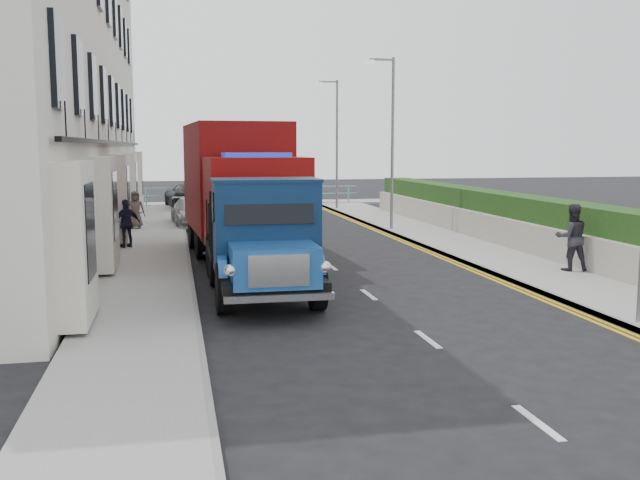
{
  "coord_description": "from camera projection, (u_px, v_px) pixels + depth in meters",
  "views": [
    {
      "loc": [
        -4.44,
        -13.9,
        3.47
      ],
      "look_at": [
        -1.27,
        1.53,
        1.4
      ],
      "focal_mm": 40.0,
      "sensor_mm": 36.0,
      "label": 1
    }
  ],
  "objects": [
    {
      "name": "lamp_far",
      "position": [
        335.0,
        137.0,
        38.46
      ],
      "size": [
        1.23,
        0.18,
        7.0
      ],
      "color": "slate",
      "rests_on": "ground"
    },
    {
      "name": "pedestrian_east_far",
      "position": [
        572.0,
        237.0,
        19.28
      ],
      "size": [
        0.99,
        0.84,
        1.82
      ],
      "primitive_type": "imported",
      "rotation": [
        0.0,
        0.0,
        2.96
      ],
      "color": "#2A272F",
      "rests_on": "pavement_east"
    },
    {
      "name": "bedford_lorry",
      "position": [
        265.0,
        247.0,
        15.81
      ],
      "size": [
        2.39,
        5.83,
        2.73
      ],
      "rotation": [
        0.0,
        0.0,
        -0.01
      ],
      "color": "black",
      "rests_on": "ground"
    },
    {
      "name": "pavement_west",
      "position": [
        151.0,
        255.0,
        22.53
      ],
      "size": [
        2.4,
        38.0,
        0.12
      ],
      "primitive_type": "cube",
      "color": "gray",
      "rests_on": "ground"
    },
    {
      "name": "garden_east",
      "position": [
        514.0,
        221.0,
        24.9
      ],
      "size": [
        1.45,
        28.0,
        1.75
      ],
      "color": "#B2AD9E",
      "rests_on": "ground"
    },
    {
      "name": "seafront_railing",
      "position": [
        250.0,
        196.0,
        42.15
      ],
      "size": [
        13.0,
        0.08,
        1.11
      ],
      "color": "#59B2A5",
      "rests_on": "ground"
    },
    {
      "name": "pavement_east",
      "position": [
        462.0,
        246.0,
        24.63
      ],
      "size": [
        2.6,
        38.0,
        0.12
      ],
      "primitive_type": "cube",
      "color": "gray",
      "rests_on": "ground"
    },
    {
      "name": "lamp_mid",
      "position": [
        390.0,
        133.0,
        28.75
      ],
      "size": [
        1.23,
        0.18,
        7.0
      ],
      "color": "slate",
      "rests_on": "ground"
    },
    {
      "name": "parked_car_rear",
      "position": [
        194.0,
        212.0,
        31.09
      ],
      "size": [
        2.12,
        4.38,
        1.23
      ],
      "primitive_type": "imported",
      "rotation": [
        0.0,
        0.0,
        0.09
      ],
      "color": "#A3A4A8",
      "rests_on": "ground"
    },
    {
      "name": "terrace_west",
      "position": [
        21.0,
        39.0,
        24.63
      ],
      "size": [
        6.31,
        30.2,
        14.25
      ],
      "color": "silver",
      "rests_on": "ground"
    },
    {
      "name": "pedestrian_west_far",
      "position": [
        135.0,
        210.0,
        29.24
      ],
      "size": [
        0.82,
        0.59,
        1.55
      ],
      "primitive_type": "imported",
      "rotation": [
        0.0,
        0.0,
        0.14
      ],
      "color": "#463832",
      "rests_on": "pavement_west"
    },
    {
      "name": "promenade",
      "position": [
        249.0,
        203.0,
        42.99
      ],
      "size": [
        30.0,
        2.5,
        0.12
      ],
      "primitive_type": "cube",
      "color": "gray",
      "rests_on": "ground"
    },
    {
      "name": "red_lorry",
      "position": [
        239.0,
        187.0,
        21.99
      ],
      "size": [
        3.17,
        8.13,
        4.18
      ],
      "rotation": [
        0.0,
        0.0,
        0.06
      ],
      "color": "black",
      "rests_on": "ground"
    },
    {
      "name": "parked_car_mid",
      "position": [
        227.0,
        230.0,
        23.74
      ],
      "size": [
        1.77,
        4.3,
        1.38
      ],
      "primitive_type": "imported",
      "rotation": [
        0.0,
        0.0,
        -0.07
      ],
      "color": "#5E80C9",
      "rests_on": "ground"
    },
    {
      "name": "ground",
      "position": [
        394.0,
        314.0,
        14.84
      ],
      "size": [
        120.0,
        120.0,
        0.0
      ],
      "primitive_type": "plane",
      "color": "black",
      "rests_on": "ground"
    },
    {
      "name": "parked_car_front",
      "position": [
        242.0,
        247.0,
        19.96
      ],
      "size": [
        1.75,
        3.99,
        1.34
      ],
      "primitive_type": "imported",
      "rotation": [
        0.0,
        0.0,
        0.04
      ],
      "color": "black",
      "rests_on": "ground"
    },
    {
      "name": "seafront_car_left",
      "position": [
        191.0,
        196.0,
        39.8
      ],
      "size": [
        3.11,
        5.59,
        1.48
      ],
      "primitive_type": "imported",
      "rotation": [
        0.0,
        0.0,
        3.27
      ],
      "color": "black",
      "rests_on": "ground"
    },
    {
      "name": "seafront_car_right",
      "position": [
        283.0,
        202.0,
        34.7
      ],
      "size": [
        2.51,
        4.89,
        1.59
      ],
      "primitive_type": "imported",
      "rotation": [
        0.0,
        0.0,
        -0.14
      ],
      "color": "#9B9A9F",
      "rests_on": "ground"
    },
    {
      "name": "pedestrian_west_near",
      "position": [
        127.0,
        223.0,
        23.72
      ],
      "size": [
        1.02,
        0.77,
        1.61
      ],
      "primitive_type": "imported",
      "rotation": [
        0.0,
        0.0,
        3.6
      ],
      "color": "#1C1D32",
      "rests_on": "pavement_west"
    },
    {
      "name": "sea_plane",
      "position": [
        217.0,
        180.0,
        73.1
      ],
      "size": [
        120.0,
        120.0,
        0.0
      ],
      "primitive_type": "plane",
      "color": "#4D5969",
      "rests_on": "ground"
    }
  ]
}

